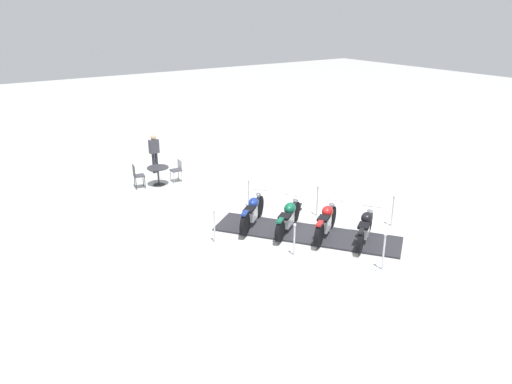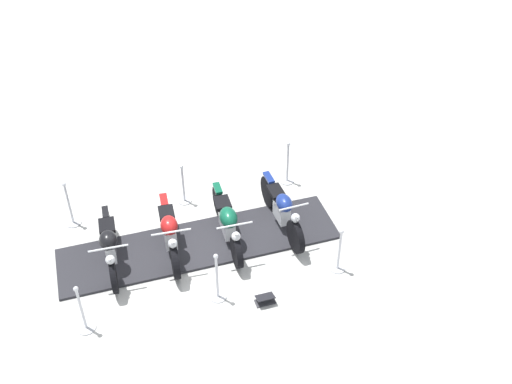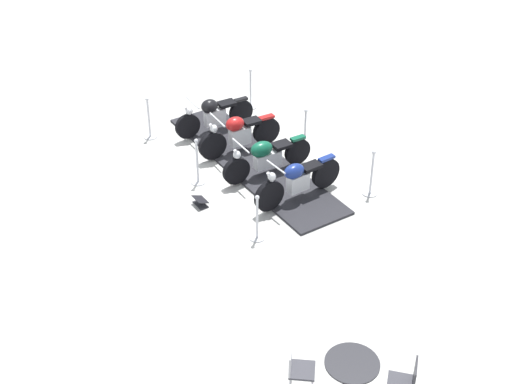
{
  "view_description": "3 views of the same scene",
  "coord_description": "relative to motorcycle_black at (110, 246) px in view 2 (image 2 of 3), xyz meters",
  "views": [
    {
      "loc": [
        8.98,
        10.42,
        6.64
      ],
      "look_at": [
        0.67,
        -1.8,
        1.0
      ],
      "focal_mm": 34.09,
      "sensor_mm": 36.0,
      "label": 1
    },
    {
      "loc": [
        -8.23,
        -4.08,
        8.82
      ],
      "look_at": [
        0.85,
        -0.94,
        1.01
      ],
      "focal_mm": 42.73,
      "sensor_mm": 36.0,
      "label": 2
    },
    {
      "loc": [
        1.0,
        -14.5,
        9.04
      ],
      "look_at": [
        0.2,
        -2.11,
        0.63
      ],
      "focal_mm": 51.11,
      "sensor_mm": 36.0,
      "label": 3
    }
  ],
  "objects": [
    {
      "name": "stanchion_right_front",
      "position": [
        -1.56,
        -0.32,
        -0.2
      ],
      "size": [
        0.35,
        0.35,
        1.09
      ],
      "color": "silver",
      "rests_on": "ground_plane"
    },
    {
      "name": "ground_plane",
      "position": [
        1.09,
        -1.41,
        -0.53
      ],
      "size": [
        80.0,
        80.0,
        0.0
      ],
      "primitive_type": "plane",
      "color": "silver"
    },
    {
      "name": "stanchion_left_mid",
      "position": [
        2.28,
        -0.53,
        -0.19
      ],
      "size": [
        0.31,
        0.31,
        1.02
      ],
      "color": "silver",
      "rests_on": "ground_plane"
    },
    {
      "name": "stanchion_right_mid",
      "position": [
        -0.1,
        -2.29,
        -0.17
      ],
      "size": [
        0.33,
        0.33,
        1.13
      ],
      "color": "silver",
      "rests_on": "ground_plane"
    },
    {
      "name": "stanchion_right_rear",
      "position": [
        1.36,
        -4.26,
        -0.18
      ],
      "size": [
        0.31,
        0.31,
        1.05
      ],
      "color": "silver",
      "rests_on": "ground_plane"
    },
    {
      "name": "display_platform",
      "position": [
        1.09,
        -1.41,
        -0.5
      ],
      "size": [
        4.56,
        5.47,
        0.06
      ],
      "primitive_type": "cube",
      "rotation": [
        0.0,
        0.0,
        -0.93
      ],
      "color": "#28282D",
      "rests_on": "ground_plane"
    },
    {
      "name": "stanchion_left_front",
      "position": [
        0.82,
        1.44,
        -0.18
      ],
      "size": [
        0.34,
        0.34,
        1.11
      ],
      "color": "silver",
      "rests_on": "ground_plane"
    },
    {
      "name": "motorcycle_forest",
      "position": [
        1.41,
        -1.91,
        -0.01
      ],
      "size": [
        1.94,
        1.39,
        0.95
      ],
      "rotation": [
        0.0,
        0.0,
        -2.54
      ],
      "color": "black",
      "rests_on": "display_platform"
    },
    {
      "name": "info_placard",
      "position": [
        0.07,
        -3.17,
        -0.46
      ],
      "size": [
        0.41,
        0.43,
        0.2
      ],
      "rotation": [
        0.0,
        0.0,
        2.21
      ],
      "color": "#333338",
      "rests_on": "ground_plane"
    },
    {
      "name": "motorcycle_maroon",
      "position": [
        0.71,
        -0.95,
        0.01
      ],
      "size": [
        1.87,
        1.27,
        1.0
      ],
      "rotation": [
        0.0,
        0.0,
        -2.57
      ],
      "color": "black",
      "rests_on": "display_platform"
    },
    {
      "name": "stanchion_left_rear",
      "position": [
        3.74,
        -2.5,
        -0.18
      ],
      "size": [
        0.34,
        0.34,
        1.1
      ],
      "color": "silver",
      "rests_on": "ground_plane"
    },
    {
      "name": "motorcycle_navy",
      "position": [
        2.13,
        -2.86,
        0.0
      ],
      "size": [
        1.82,
        1.5,
        1.03
      ],
      "rotation": [
        0.0,
        0.0,
        -2.46
      ],
      "color": "black",
      "rests_on": "display_platform"
    },
    {
      "name": "motorcycle_black",
      "position": [
        0.0,
        0.0,
        0.0
      ],
      "size": [
        1.83,
        1.28,
        0.94
      ],
      "rotation": [
        0.0,
        0.0,
        -2.55
      ],
      "color": "black",
      "rests_on": "display_platform"
    }
  ]
}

